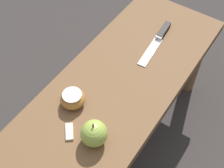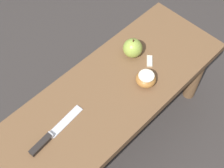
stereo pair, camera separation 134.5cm
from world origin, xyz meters
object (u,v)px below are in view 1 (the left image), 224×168
wooden_bench (113,100)px  apple_whole (94,133)px  knife (160,37)px  apple_cut (73,99)px

wooden_bench → apple_whole: apple_whole is taller
wooden_bench → knife: bearing=177.1°
apple_whole → apple_cut: bearing=-117.1°
apple_cut → apple_whole: bearing=62.9°
wooden_bench → apple_whole: size_ratio=11.39×
apple_whole → apple_cut: (-0.07, -0.14, -0.02)m
wooden_bench → knife: size_ratio=4.22×
knife → apple_whole: bearing=0.6°
knife → apple_cut: 0.45m
knife → apple_whole: apple_whole is taller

